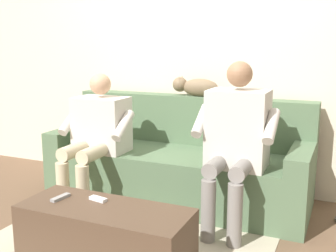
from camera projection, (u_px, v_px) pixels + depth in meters
ground_plane at (140, 233)px, 2.92m from camera, size 8.00×8.00×0.00m
back_wall at (199, 34)px, 3.71m from camera, size 5.15×0.06×2.77m
couch at (179, 164)px, 3.53m from camera, size 2.15×0.79×0.85m
coffee_table at (105, 235)px, 2.49m from camera, size 1.04×0.42×0.36m
person_left_seated at (236, 136)px, 2.92m from camera, size 0.57×0.56×1.19m
person_right_seated at (97, 131)px, 3.35m from camera, size 0.58×0.61×1.07m
cat_on_backrest at (195, 87)px, 3.62m from camera, size 0.57×0.13×0.17m
remote_white at (98, 199)px, 2.56m from camera, size 0.12×0.06×0.02m
remote_gray at (61, 198)px, 2.59m from camera, size 0.06×0.14×0.02m
floor_rug at (119, 250)px, 2.67m from camera, size 1.84×1.65×0.01m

